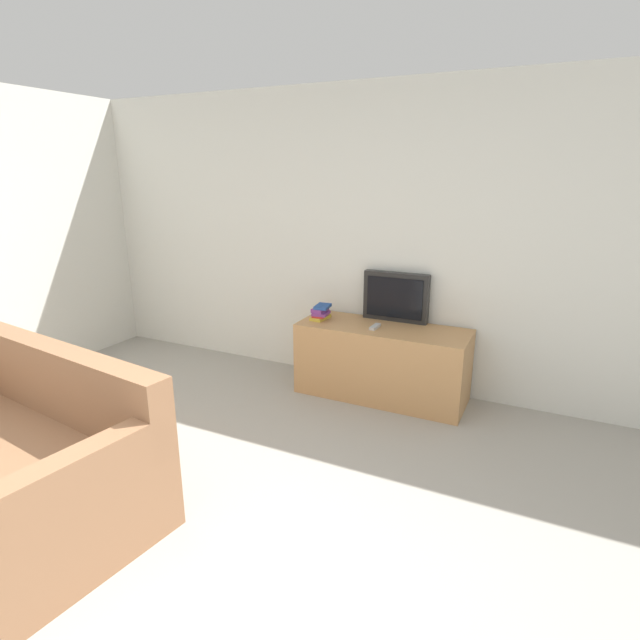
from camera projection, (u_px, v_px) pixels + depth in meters
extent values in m
plane|color=#9E998E|center=(133.00, 639.00, 2.10)|extent=(14.00, 14.00, 0.00)
cube|color=silver|center=(381.00, 241.00, 4.34)|extent=(9.00, 0.06, 2.60)
cube|color=tan|center=(382.00, 362.00, 4.28)|extent=(1.43, 0.54, 0.63)
cube|color=black|center=(396.00, 297.00, 4.31)|extent=(0.57, 0.08, 0.43)
cube|color=black|center=(394.00, 298.00, 4.27)|extent=(0.49, 0.01, 0.35)
cube|color=#8C6042|center=(0.00, 474.00, 2.86)|extent=(2.08, 1.21, 0.44)
cube|color=#8C6042|center=(56.00, 379.00, 3.06)|extent=(1.98, 0.42, 0.45)
cube|color=#8C6042|center=(92.00, 513.00, 2.35)|extent=(0.26, 0.97, 0.68)
cube|color=gold|center=(321.00, 317.00, 4.41)|extent=(0.13, 0.21, 0.03)
cube|color=#B72D28|center=(320.00, 315.00, 4.40)|extent=(0.12, 0.18, 0.02)
cube|color=#7A3884|center=(321.00, 313.00, 4.38)|extent=(0.14, 0.17, 0.02)
cube|color=#7A3884|center=(320.00, 310.00, 4.37)|extent=(0.12, 0.15, 0.03)
cube|color=#23478E|center=(323.00, 306.00, 4.38)|extent=(0.13, 0.19, 0.03)
cube|color=#B7B7B7|center=(375.00, 327.00, 4.16)|extent=(0.05, 0.15, 0.02)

